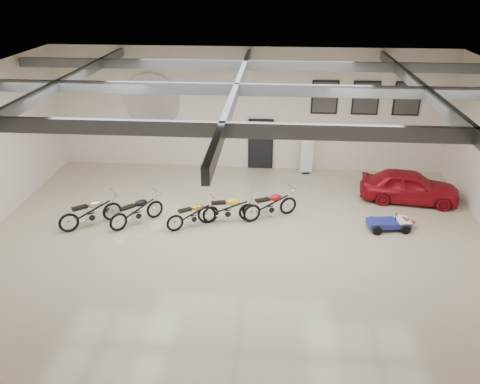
# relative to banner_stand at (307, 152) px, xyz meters

# --- Properties ---
(floor) EXTENTS (16.00, 12.00, 0.01)m
(floor) POSITION_rel_banner_stand_xyz_m (-2.41, -5.50, -0.95)
(floor) COLOR tan
(floor) RESTS_ON ground
(ceiling) EXTENTS (16.00, 12.00, 0.01)m
(ceiling) POSITION_rel_banner_stand_xyz_m (-2.41, -5.50, 4.05)
(ceiling) COLOR slate
(ceiling) RESTS_ON back_wall
(back_wall) EXTENTS (16.00, 0.02, 5.00)m
(back_wall) POSITION_rel_banner_stand_xyz_m (-2.41, 0.50, 1.55)
(back_wall) COLOR beige
(back_wall) RESTS_ON floor
(ceiling_beams) EXTENTS (15.80, 11.80, 0.32)m
(ceiling_beams) POSITION_rel_banner_stand_xyz_m (-2.41, -5.50, 3.80)
(ceiling_beams) COLOR #515458
(ceiling_beams) RESTS_ON ceiling
(door) EXTENTS (0.92, 0.08, 2.10)m
(door) POSITION_rel_banner_stand_xyz_m (-1.91, 0.45, 0.10)
(door) COLOR black
(door) RESTS_ON back_wall
(logo_plaque) EXTENTS (2.30, 0.06, 1.16)m
(logo_plaque) POSITION_rel_banner_stand_xyz_m (-6.41, 0.45, 1.85)
(logo_plaque) COLOR silver
(logo_plaque) RESTS_ON back_wall
(poster_left) EXTENTS (1.05, 0.08, 1.35)m
(poster_left) POSITION_rel_banner_stand_xyz_m (0.59, 0.46, 2.15)
(poster_left) COLOR black
(poster_left) RESTS_ON back_wall
(poster_mid) EXTENTS (1.05, 0.08, 1.35)m
(poster_mid) POSITION_rel_banner_stand_xyz_m (2.19, 0.46, 2.15)
(poster_mid) COLOR black
(poster_mid) RESTS_ON back_wall
(poster_right) EXTENTS (1.05, 0.08, 1.35)m
(poster_right) POSITION_rel_banner_stand_xyz_m (3.79, 0.46, 2.15)
(poster_right) COLOR black
(poster_right) RESTS_ON back_wall
(oil_sign) EXTENTS (0.72, 0.10, 0.72)m
(oil_sign) POSITION_rel_banner_stand_xyz_m (-0.51, 0.45, 0.75)
(oil_sign) COLOR white
(oil_sign) RESTS_ON back_wall
(banner_stand) EXTENTS (0.55, 0.31, 1.90)m
(banner_stand) POSITION_rel_banner_stand_xyz_m (0.00, 0.00, 0.00)
(banner_stand) COLOR white
(banner_stand) RESTS_ON floor
(motorcycle_silver) EXTENTS (2.01, 1.73, 1.06)m
(motorcycle_silver) POSITION_rel_banner_stand_xyz_m (-7.27, -4.97, -0.42)
(motorcycle_silver) COLOR silver
(motorcycle_silver) RESTS_ON floor
(motorcycle_black) EXTENTS (1.80, 1.79, 1.01)m
(motorcycle_black) POSITION_rel_banner_stand_xyz_m (-5.80, -4.72, -0.45)
(motorcycle_black) COLOR silver
(motorcycle_black) RESTS_ON floor
(motorcycle_gold) EXTENTS (1.82, 1.44, 0.94)m
(motorcycle_gold) POSITION_rel_banner_stand_xyz_m (-3.92, -4.75, -0.48)
(motorcycle_gold) COLOR silver
(motorcycle_gold) RESTS_ON floor
(motorcycle_yellow) EXTENTS (2.06, 1.00, 1.03)m
(motorcycle_yellow) POSITION_rel_banner_stand_xyz_m (-2.82, -4.35, -0.44)
(motorcycle_yellow) COLOR silver
(motorcycle_yellow) RESTS_ON floor
(motorcycle_red) EXTENTS (2.02, 1.45, 1.02)m
(motorcycle_red) POSITION_rel_banner_stand_xyz_m (-1.41, -3.95, -0.44)
(motorcycle_red) COLOR silver
(motorcycle_red) RESTS_ON floor
(go_kart) EXTENTS (1.75, 0.97, 0.60)m
(go_kart) POSITION_rel_banner_stand_xyz_m (2.59, -4.42, -0.65)
(go_kart) COLOR navy
(go_kart) RESTS_ON floor
(vintage_car) EXTENTS (1.82, 3.60, 1.17)m
(vintage_car) POSITION_rel_banner_stand_xyz_m (3.59, -2.27, -0.36)
(vintage_car) COLOR maroon
(vintage_car) RESTS_ON floor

